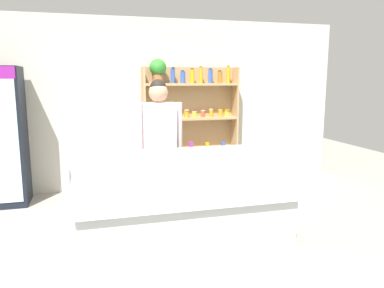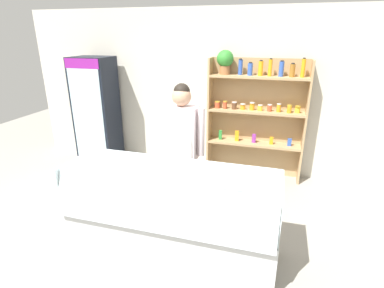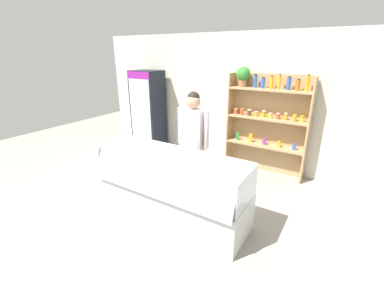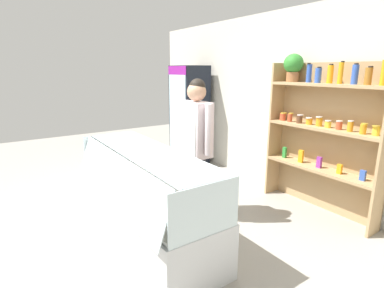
{
  "view_description": "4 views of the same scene",
  "coord_description": "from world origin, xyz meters",
  "px_view_note": "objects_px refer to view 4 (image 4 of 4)",
  "views": [
    {
      "loc": [
        -0.76,
        -3.71,
        1.75
      ],
      "look_at": [
        0.36,
        0.43,
        1.01
      ],
      "focal_mm": 35.0,
      "sensor_mm": 36.0,
      "label": 1
    },
    {
      "loc": [
        1.12,
        -2.66,
        2.3
      ],
      "look_at": [
        0.18,
        0.56,
        1.06
      ],
      "focal_mm": 28.0,
      "sensor_mm": 36.0,
      "label": 2
    },
    {
      "loc": [
        2.09,
        -2.71,
        2.32
      ],
      "look_at": [
        0.1,
        0.51,
        0.96
      ],
      "focal_mm": 24.0,
      "sensor_mm": 36.0,
      "label": 3
    },
    {
      "loc": [
        2.96,
        -1.38,
        1.85
      ],
      "look_at": [
        0.42,
        0.34,
        1.09
      ],
      "focal_mm": 28.0,
      "sensor_mm": 36.0,
      "label": 4
    }
  ],
  "objects_px": {
    "drinks_fridge": "(189,115)",
    "shelving_unit": "(321,124)",
    "deli_display_case": "(146,211)",
    "shop_clerk": "(196,137)"
  },
  "relations": [
    {
      "from": "drinks_fridge",
      "to": "deli_display_case",
      "type": "relative_size",
      "value": 0.86
    },
    {
      "from": "shop_clerk",
      "to": "drinks_fridge",
      "type": "bearing_deg",
      "value": 148.63
    },
    {
      "from": "drinks_fridge",
      "to": "shelving_unit",
      "type": "distance_m",
      "value": 2.75
    },
    {
      "from": "deli_display_case",
      "to": "shop_clerk",
      "type": "height_order",
      "value": "shop_clerk"
    },
    {
      "from": "deli_display_case",
      "to": "shop_clerk",
      "type": "bearing_deg",
      "value": 98.41
    },
    {
      "from": "shelving_unit",
      "to": "deli_display_case",
      "type": "xyz_separation_m",
      "value": [
        -0.61,
        -2.23,
        -0.85
      ]
    },
    {
      "from": "shelving_unit",
      "to": "deli_display_case",
      "type": "bearing_deg",
      "value": -105.18
    },
    {
      "from": "deli_display_case",
      "to": "shelving_unit",
      "type": "bearing_deg",
      "value": 74.82
    },
    {
      "from": "shop_clerk",
      "to": "deli_display_case",
      "type": "bearing_deg",
      "value": -81.59
    },
    {
      "from": "shelving_unit",
      "to": "shop_clerk",
      "type": "relative_size",
      "value": 1.18
    }
  ]
}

